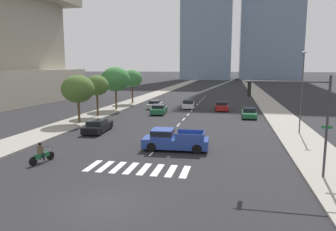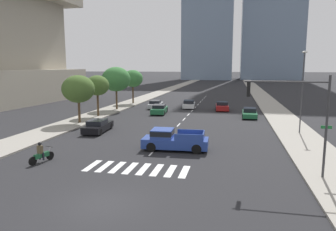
{
  "view_description": "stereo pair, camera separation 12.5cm",
  "coord_description": "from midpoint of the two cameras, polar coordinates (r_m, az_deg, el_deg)",
  "views": [
    {
      "loc": [
        5.91,
        -13.51,
        6.61
      ],
      "look_at": [
        0.0,
        15.48,
        2.0
      ],
      "focal_mm": 33.62,
      "sensor_mm": 36.0,
      "label": 1
    },
    {
      "loc": [
        6.03,
        -13.49,
        6.61
      ],
      "look_at": [
        0.0,
        15.48,
        2.0
      ],
      "focal_mm": 33.62,
      "sensor_mm": 36.0,
      "label": 2
    }
  ],
  "objects": [
    {
      "name": "ground_plane",
      "position": [
        16.17,
        -11.45,
        -15.45
      ],
      "size": [
        800.0,
        800.0,
        0.0
      ],
      "primitive_type": "plane",
      "color": "#232326"
    },
    {
      "name": "sidewalk_east",
      "position": [
        44.43,
        19.76,
        -0.13
      ],
      "size": [
        4.0,
        260.0,
        0.15
      ],
      "primitive_type": "cube",
      "color": "gray",
      "rests_on": "ground"
    },
    {
      "name": "sidewalk_west",
      "position": [
        47.61,
        -10.87,
        0.8
      ],
      "size": [
        4.0,
        260.0,
        0.15
      ],
      "primitive_type": "cube",
      "color": "gray",
      "rests_on": "ground"
    },
    {
      "name": "crosswalk_near",
      "position": [
        20.97,
        -5.49,
        -9.55
      ],
      "size": [
        6.75,
        2.43,
        0.01
      ],
      "color": "silver",
      "rests_on": "ground"
    },
    {
      "name": "lane_divider_center",
      "position": [
        47.82,
        4.48,
        0.88
      ],
      "size": [
        0.14,
        50.0,
        0.01
      ],
      "color": "silver",
      "rests_on": "ground"
    },
    {
      "name": "motorcycle_lead",
      "position": [
        23.64,
        -21.85,
        -6.56
      ],
      "size": [
        0.86,
        2.06,
        1.49
      ],
      "rotation": [
        0.0,
        0.0,
        1.3
      ],
      "color": "black",
      "rests_on": "ground"
    },
    {
      "name": "pickup_truck",
      "position": [
        25.2,
        0.89,
        -4.45
      ],
      "size": [
        5.28,
        2.18,
        1.67
      ],
      "rotation": [
        0.0,
        0.0,
        3.18
      ],
      "color": "navy",
      "rests_on": "ground"
    },
    {
      "name": "sedan_black_0",
      "position": [
        32.86,
        -12.49,
        -1.9
      ],
      "size": [
        2.07,
        4.79,
        1.28
      ],
      "rotation": [
        0.0,
        0.0,
        1.63
      ],
      "color": "black",
      "rests_on": "ground"
    },
    {
      "name": "sedan_green_1",
      "position": [
        44.65,
        -1.5,
        1.12
      ],
      "size": [
        2.23,
        4.77,
        1.31
      ],
      "rotation": [
        0.0,
        0.0,
        1.65
      ],
      "color": "#1E6038",
      "rests_on": "ground"
    },
    {
      "name": "sedan_silver_2",
      "position": [
        50.67,
        -2.21,
        2.02
      ],
      "size": [
        2.01,
        4.81,
        1.26
      ],
      "rotation": [
        0.0,
        0.0,
        1.63
      ],
      "color": "#B7BABF",
      "rests_on": "ground"
    },
    {
      "name": "sedan_red_3",
      "position": [
        48.67,
        9.85,
        1.63
      ],
      "size": [
        2.17,
        4.37,
        1.3
      ],
      "rotation": [
        0.0,
        0.0,
        -1.5
      ],
      "color": "maroon",
      "rests_on": "ground"
    },
    {
      "name": "sedan_green_4",
      "position": [
        42.76,
        14.66,
        0.44
      ],
      "size": [
        1.95,
        4.66,
        1.23
      ],
      "rotation": [
        0.0,
        0.0,
        -1.59
      ],
      "color": "#1E6038",
      "rests_on": "ground"
    },
    {
      "name": "sedan_white_5",
      "position": [
        50.97,
        3.88,
        2.04
      ],
      "size": [
        2.27,
        4.92,
        1.27
      ],
      "rotation": [
        0.0,
        0.0,
        1.66
      ],
      "color": "silver",
      "rests_on": "ground"
    },
    {
      "name": "traffic_signal_near",
      "position": [
        19.79,
        22.3,
        1.42
      ],
      "size": [
        5.0,
        0.28,
        5.99
      ],
      "rotation": [
        0.0,
        0.0,
        3.14
      ],
      "color": "#333335",
      "rests_on": "sidewalk_east"
    },
    {
      "name": "street_lamp_east",
      "position": [
        33.19,
        23.28,
        4.87
      ],
      "size": [
        0.5,
        0.24,
        7.93
      ],
      "color": "#3F3F42",
      "rests_on": "sidewalk_east"
    },
    {
      "name": "street_tree_nearest",
      "position": [
        37.69,
        -15.87,
        4.64
      ],
      "size": [
        3.74,
        3.74,
        5.51
      ],
      "color": "#4C3823",
      "rests_on": "sidewalk_west"
    },
    {
      "name": "street_tree_second",
      "position": [
        42.35,
        -12.62,
        5.31
      ],
      "size": [
        3.11,
        3.11,
        5.35
      ],
      "color": "#4C3823",
      "rests_on": "sidewalk_west"
    },
    {
      "name": "street_tree_third",
      "position": [
        48.62,
        -9.32,
        6.5
      ],
      "size": [
        4.35,
        4.35,
        6.43
      ],
      "color": "#4C3823",
      "rests_on": "sidewalk_west"
    },
    {
      "name": "street_tree_fourth",
      "position": [
        56.22,
        -6.35,
        6.66
      ],
      "size": [
        3.56,
        3.56,
        5.9
      ],
      "color": "#4C3823",
      "rests_on": "sidewalk_west"
    }
  ]
}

